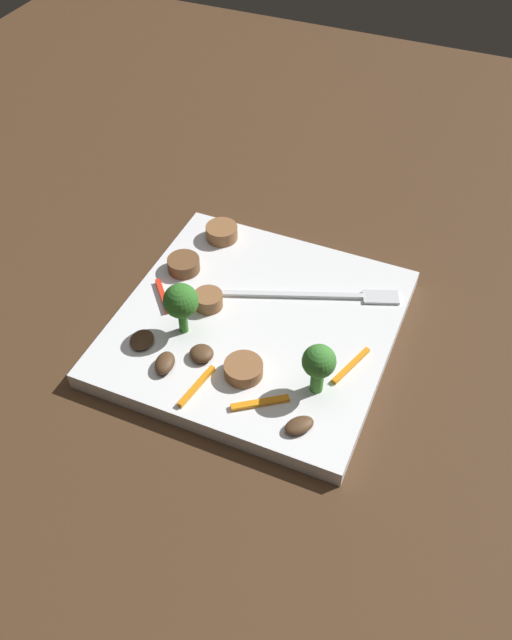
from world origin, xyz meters
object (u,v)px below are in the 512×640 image
plate (256,326)px  sausage_slice_3 (209,299)px  sausage_slice_2 (222,232)px  broccoli_floret_0 (319,364)px  pepper_strip_1 (351,365)px  mushroom_0 (165,363)px  mushroom_1 (142,340)px  pepper_strip_0 (163,296)px  mushroom_3 (299,425)px  pepper_strip_2 (260,403)px  pepper_strip_3 (197,386)px  sausage_slice_0 (184,264)px  mushroom_2 (201,353)px  fork (321,296)px  broccoli_floret_1 (181,302)px  sausage_slice_1 (243,369)px

plate → sausage_slice_3: sausage_slice_3 is taller
sausage_slice_2 → sausage_slice_3: (0.03, -0.10, -0.00)m
broccoli_floret_0 → pepper_strip_1: 0.05m
sausage_slice_2 → pepper_strip_1: (0.18, -0.12, -0.01)m
mushroom_0 → mushroom_1: 0.04m
mushroom_0 → pepper_strip_0: 0.09m
mushroom_0 → mushroom_3: size_ratio=1.00×
pepper_strip_2 → pepper_strip_3: size_ratio=1.02×
sausage_slice_0 → sausage_slice_2: size_ratio=0.97×
mushroom_2 → pepper_strip_1: size_ratio=0.43×
pepper_strip_1 → mushroom_2: bearing=-161.9°
mushroom_2 → plate: bearing=66.4°
plate → mushroom_2: (-0.03, -0.06, 0.01)m
fork → pepper_strip_2: size_ratio=3.41×
mushroom_0 → mushroom_1: (-0.03, 0.02, -0.00)m
pepper_strip_0 → broccoli_floret_1: bearing=-37.9°
fork → mushroom_3: mushroom_3 is taller
plate → pepper_strip_2: pepper_strip_2 is taller
mushroom_0 → mushroom_2: (0.02, 0.02, -0.00)m
mushroom_1 → pepper_strip_0: mushroom_1 is taller
broccoli_floret_1 → sausage_slice_3: broccoli_floret_1 is taller
pepper_strip_1 → pepper_strip_2: 0.09m
sausage_slice_1 → pepper_strip_3: (-0.03, -0.03, -0.00)m
broccoli_floret_1 → sausage_slice_3: 0.05m
mushroom_0 → broccoli_floret_0: bearing=12.7°
pepper_strip_1 → pepper_strip_3: (-0.12, -0.08, 0.00)m
fork → sausage_slice_1: (-0.03, -0.12, 0.00)m
broccoli_floret_1 → pepper_strip_2: 0.12m
sausage_slice_3 → mushroom_2: 0.07m
pepper_strip_0 → pepper_strip_2: 0.16m
sausage_slice_1 → pepper_strip_0: (-0.11, 0.06, -0.00)m
pepper_strip_2 → pepper_strip_3: 0.06m
broccoli_floret_1 → mushroom_1: size_ratio=2.18×
sausage_slice_2 → mushroom_3: (0.16, -0.20, -0.00)m
pepper_strip_0 → pepper_strip_1: (0.20, -0.01, -0.00)m
sausage_slice_0 → fork: bearing=6.8°
mushroom_3 → pepper_strip_2: bearing=166.0°
mushroom_2 → sausage_slice_2: bearing=108.9°
mushroom_3 → sausage_slice_3: bearing=142.3°
fork → pepper_strip_0: 0.16m
mushroom_1 → mushroom_3: bearing=-10.7°
sausage_slice_0 → pepper_strip_3: size_ratio=0.67×
mushroom_0 → mushroom_1: bearing=152.9°
broccoli_floret_1 → mushroom_3: bearing=-23.8°
plate → pepper_strip_3: (-0.02, -0.10, 0.01)m
pepper_strip_3 → mushroom_1: bearing=158.7°
sausage_slice_1 → sausage_slice_3: 0.09m
fork → mushroom_0: size_ratio=6.64×
sausage_slice_3 → mushroom_2: (0.02, -0.06, -0.00)m
pepper_strip_1 → sausage_slice_1: bearing=-152.3°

